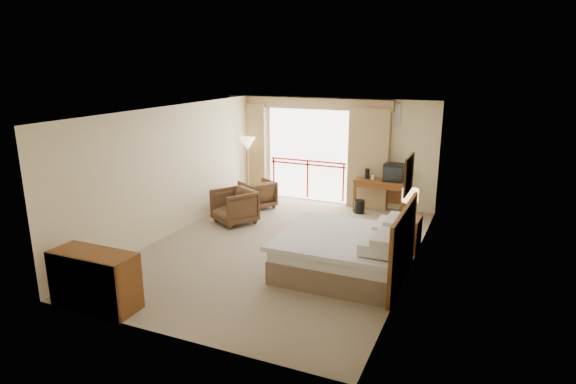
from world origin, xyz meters
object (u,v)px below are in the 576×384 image
at_px(bed, 346,252).
at_px(nightstand, 407,234).
at_px(table_lamp, 410,196).
at_px(floor_lamp, 248,146).
at_px(dresser, 95,280).
at_px(desk, 381,186).
at_px(tv, 394,172).
at_px(armchair_far, 258,207).
at_px(wastebasket, 359,207).
at_px(armchair_near, 235,223).
at_px(side_table, 234,199).

height_order(bed, nightstand, bed).
relative_size(table_lamp, floor_lamp, 0.33).
bearing_deg(dresser, floor_lamp, 101.15).
height_order(desk, tv, tv).
distance_m(bed, table_lamp, 1.86).
distance_m(desk, armchair_far, 3.12).
height_order(wastebasket, dresser, dresser).
bearing_deg(floor_lamp, bed, -43.09).
bearing_deg(desk, armchair_near, -142.33).
bearing_deg(floor_lamp, armchair_near, -70.73).
relative_size(nightstand, table_lamp, 1.22).
bearing_deg(bed, dresser, -138.82).
height_order(tv, floor_lamp, floor_lamp).
bearing_deg(armchair_far, desk, 139.74).
height_order(tv, side_table, tv).
relative_size(armchair_near, floor_lamp, 0.52).
distance_m(wastebasket, armchair_far, 2.55).
relative_size(side_table, dresser, 0.37).
height_order(armchair_far, armchair_near, armchair_near).
height_order(tv, wastebasket, tv).
bearing_deg(armchair_far, dresser, 33.64).
xyz_separation_m(nightstand, floor_lamp, (-4.59, 2.08, 1.08)).
relative_size(bed, tv, 4.57).
height_order(desk, wastebasket, desk).
height_order(wastebasket, floor_lamp, floor_lamp).
bearing_deg(nightstand, bed, -116.08).
relative_size(desk, dresser, 0.94).
relative_size(floor_lamp, dresser, 1.25).
bearing_deg(table_lamp, floor_lamp, 156.18).
height_order(bed, dresser, bed).
bearing_deg(floor_lamp, wastebasket, -2.26).
height_order(armchair_near, dresser, dresser).
bearing_deg(nightstand, dresser, -130.87).
bearing_deg(floor_lamp, dresser, -83.21).
xyz_separation_m(bed, armchair_near, (-3.11, 1.57, -0.38)).
xyz_separation_m(table_lamp, wastebasket, (-1.49, 1.90, -0.92)).
xyz_separation_m(table_lamp, armchair_far, (-3.97, 1.33, -1.08)).
bearing_deg(wastebasket, desk, 38.01).
height_order(side_table, floor_lamp, floor_lamp).
height_order(bed, floor_lamp, floor_lamp).
bearing_deg(nightstand, side_table, 171.65).
bearing_deg(side_table, armchair_near, -60.31).
bearing_deg(dresser, desk, 70.91).
distance_m(desk, floor_lamp, 3.63).
relative_size(nightstand, floor_lamp, 0.40).
xyz_separation_m(desk, armchair_far, (-2.92, -0.91, -0.63)).
height_order(table_lamp, armchair_far, table_lamp).
bearing_deg(wastebasket, bed, -78.49).
bearing_deg(side_table, nightstand, -10.26).
relative_size(table_lamp, dresser, 0.41).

